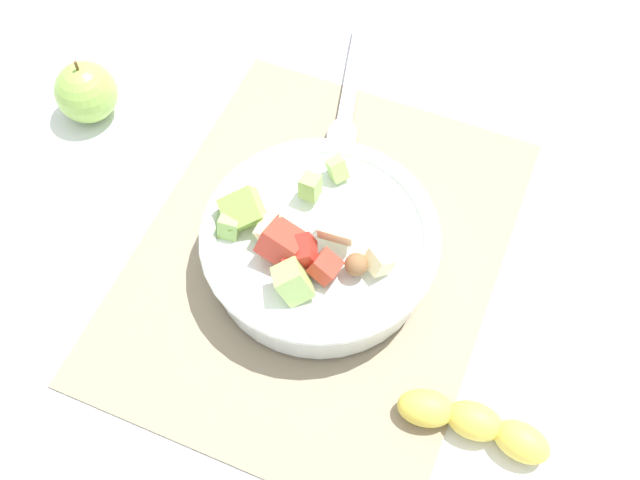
{
  "coord_description": "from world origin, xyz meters",
  "views": [
    {
      "loc": [
        0.39,
        0.17,
        0.72
      ],
      "look_at": [
        0.01,
        0.01,
        0.05
      ],
      "focal_mm": 43.0,
      "sensor_mm": 36.0,
      "label": 1
    }
  ],
  "objects_px": {
    "salad_bowl": "(319,244)",
    "banana_whole": "(474,423)",
    "serving_spoon": "(347,108)",
    "whole_apple": "(86,92)"
  },
  "relations": [
    {
      "from": "salad_bowl",
      "to": "serving_spoon",
      "type": "distance_m",
      "value": 0.22
    },
    {
      "from": "serving_spoon",
      "to": "banana_whole",
      "type": "height_order",
      "value": "banana_whole"
    },
    {
      "from": "salad_bowl",
      "to": "banana_whole",
      "type": "xyz_separation_m",
      "value": [
        0.11,
        0.21,
        -0.02
      ]
    },
    {
      "from": "serving_spoon",
      "to": "whole_apple",
      "type": "height_order",
      "value": "whole_apple"
    },
    {
      "from": "salad_bowl",
      "to": "whole_apple",
      "type": "height_order",
      "value": "salad_bowl"
    },
    {
      "from": "whole_apple",
      "to": "banana_whole",
      "type": "relative_size",
      "value": 0.57
    },
    {
      "from": "salad_bowl",
      "to": "serving_spoon",
      "type": "relative_size",
      "value": 1.15
    },
    {
      "from": "whole_apple",
      "to": "banana_whole",
      "type": "distance_m",
      "value": 0.58
    },
    {
      "from": "salad_bowl",
      "to": "whole_apple",
      "type": "bearing_deg",
      "value": -105.2
    },
    {
      "from": "whole_apple",
      "to": "serving_spoon",
      "type": "bearing_deg",
      "value": 112.13
    }
  ]
}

